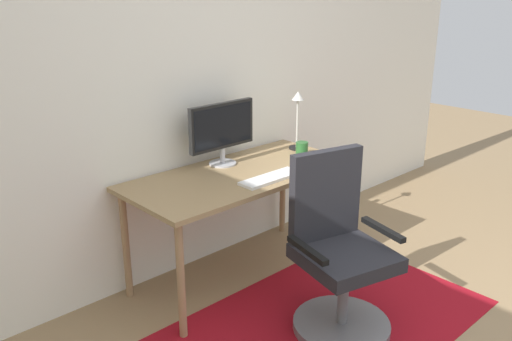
{
  "coord_description": "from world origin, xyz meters",
  "views": [
    {
      "loc": [
        -2.09,
        -0.63,
        1.86
      ],
      "look_at": [
        -0.05,
        1.53,
        0.83
      ],
      "focal_mm": 37.94,
      "sensor_mm": 36.0,
      "label": 1
    }
  ],
  "objects_px": {
    "cell_phone": "(315,159)",
    "office_chair": "(338,262)",
    "desk": "(241,183)",
    "monitor": "(222,129)",
    "coffee_cup": "(302,149)",
    "keyboard": "(271,178)",
    "desk_lamp": "(298,112)",
    "computer_mouse": "(306,165)"
  },
  "relations": [
    {
      "from": "desk",
      "to": "desk_lamp",
      "type": "height_order",
      "value": "desk_lamp"
    },
    {
      "from": "coffee_cup",
      "to": "desk_lamp",
      "type": "xyz_separation_m",
      "value": [
        0.08,
        0.12,
        0.22
      ]
    },
    {
      "from": "computer_mouse",
      "to": "coffee_cup",
      "type": "height_order",
      "value": "coffee_cup"
    },
    {
      "from": "desk",
      "to": "computer_mouse",
      "type": "distance_m",
      "value": 0.44
    },
    {
      "from": "computer_mouse",
      "to": "cell_phone",
      "type": "relative_size",
      "value": 0.74
    },
    {
      "from": "desk",
      "to": "office_chair",
      "type": "distance_m",
      "value": 0.83
    },
    {
      "from": "desk_lamp",
      "to": "office_chair",
      "type": "relative_size",
      "value": 0.42
    },
    {
      "from": "cell_phone",
      "to": "office_chair",
      "type": "xyz_separation_m",
      "value": [
        -0.52,
        -0.63,
        -0.33
      ]
    },
    {
      "from": "keyboard",
      "to": "computer_mouse",
      "type": "height_order",
      "value": "computer_mouse"
    },
    {
      "from": "cell_phone",
      "to": "office_chair",
      "type": "bearing_deg",
      "value": -144.67
    },
    {
      "from": "monitor",
      "to": "keyboard",
      "type": "xyz_separation_m",
      "value": [
        0.03,
        -0.43,
        -0.23
      ]
    },
    {
      "from": "desk",
      "to": "computer_mouse",
      "type": "height_order",
      "value": "computer_mouse"
    },
    {
      "from": "desk",
      "to": "computer_mouse",
      "type": "xyz_separation_m",
      "value": [
        0.37,
        -0.23,
        0.09
      ]
    },
    {
      "from": "desk",
      "to": "keyboard",
      "type": "distance_m",
      "value": 0.24
    },
    {
      "from": "coffee_cup",
      "to": "desk_lamp",
      "type": "height_order",
      "value": "desk_lamp"
    },
    {
      "from": "monitor",
      "to": "coffee_cup",
      "type": "bearing_deg",
      "value": -22.58
    },
    {
      "from": "computer_mouse",
      "to": "office_chair",
      "type": "distance_m",
      "value": 0.75
    },
    {
      "from": "monitor",
      "to": "office_chair",
      "type": "bearing_deg",
      "value": -90.49
    },
    {
      "from": "computer_mouse",
      "to": "keyboard",
      "type": "bearing_deg",
      "value": 179.06
    },
    {
      "from": "monitor",
      "to": "coffee_cup",
      "type": "height_order",
      "value": "monitor"
    },
    {
      "from": "cell_phone",
      "to": "monitor",
      "type": "bearing_deg",
      "value": 129.45
    },
    {
      "from": "desk",
      "to": "desk_lamp",
      "type": "relative_size",
      "value": 3.56
    },
    {
      "from": "office_chair",
      "to": "computer_mouse",
      "type": "bearing_deg",
      "value": 72.31
    },
    {
      "from": "monitor",
      "to": "coffee_cup",
      "type": "xyz_separation_m",
      "value": [
        0.53,
        -0.22,
        -0.2
      ]
    },
    {
      "from": "computer_mouse",
      "to": "desk",
      "type": "bearing_deg",
      "value": 148.38
    },
    {
      "from": "monitor",
      "to": "office_chair",
      "type": "distance_m",
      "value": 1.15
    },
    {
      "from": "keyboard",
      "to": "coffee_cup",
      "type": "distance_m",
      "value": 0.55
    },
    {
      "from": "keyboard",
      "to": "coffee_cup",
      "type": "relative_size",
      "value": 4.63
    },
    {
      "from": "coffee_cup",
      "to": "cell_phone",
      "type": "xyz_separation_m",
      "value": [
        -0.02,
        -0.14,
        -0.04
      ]
    },
    {
      "from": "desk",
      "to": "cell_phone",
      "type": "xyz_separation_m",
      "value": [
        0.54,
        -0.16,
        0.07
      ]
    },
    {
      "from": "keyboard",
      "to": "desk_lamp",
      "type": "bearing_deg",
      "value": 29.21
    },
    {
      "from": "coffee_cup",
      "to": "keyboard",
      "type": "bearing_deg",
      "value": -157.94
    },
    {
      "from": "coffee_cup",
      "to": "office_chair",
      "type": "bearing_deg",
      "value": -124.85
    },
    {
      "from": "desk",
      "to": "computer_mouse",
      "type": "bearing_deg",
      "value": -31.62
    },
    {
      "from": "monitor",
      "to": "cell_phone",
      "type": "height_order",
      "value": "monitor"
    },
    {
      "from": "coffee_cup",
      "to": "cell_phone",
      "type": "height_order",
      "value": "coffee_cup"
    },
    {
      "from": "desk",
      "to": "office_chair",
      "type": "relative_size",
      "value": 1.48
    },
    {
      "from": "monitor",
      "to": "coffee_cup",
      "type": "relative_size",
      "value": 5.45
    },
    {
      "from": "computer_mouse",
      "to": "coffee_cup",
      "type": "bearing_deg",
      "value": 48.37
    },
    {
      "from": "computer_mouse",
      "to": "cell_phone",
      "type": "distance_m",
      "value": 0.18
    },
    {
      "from": "desk",
      "to": "monitor",
      "type": "bearing_deg",
      "value": 83.03
    },
    {
      "from": "desk",
      "to": "desk_lamp",
      "type": "xyz_separation_m",
      "value": [
        0.64,
        0.11,
        0.34
      ]
    }
  ]
}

